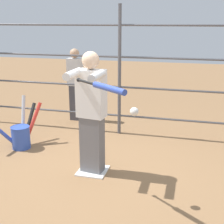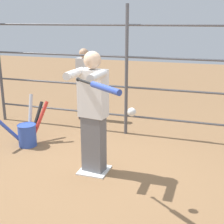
% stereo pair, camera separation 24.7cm
% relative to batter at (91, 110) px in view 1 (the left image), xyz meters
% --- Properties ---
extents(ground_plane, '(24.00, 24.00, 0.00)m').
position_rel_batter_xyz_m(ground_plane, '(0.00, -0.02, -0.91)').
color(ground_plane, olive).
extents(home_plate, '(0.40, 0.40, 0.02)m').
position_rel_batter_xyz_m(home_plate, '(0.00, -0.02, -0.90)').
color(home_plate, white).
rests_on(home_plate, ground).
extents(fence_backstop, '(5.48, 0.06, 2.33)m').
position_rel_batter_xyz_m(fence_backstop, '(0.00, -1.62, 0.25)').
color(fence_backstop, '#4C4C51').
rests_on(fence_backstop, ground).
extents(batter, '(0.43, 0.61, 1.69)m').
position_rel_batter_xyz_m(batter, '(0.00, 0.00, 0.00)').
color(batter, slate).
rests_on(batter, ground).
extents(baseball_bat_swinging, '(0.70, 0.53, 0.07)m').
position_rel_batter_xyz_m(baseball_bat_swinging, '(-0.40, 0.73, 0.49)').
color(baseball_bat_swinging, black).
extents(softball_in_flight, '(0.10, 0.10, 0.10)m').
position_rel_batter_xyz_m(softball_in_flight, '(-0.69, 0.56, 0.19)').
color(softball_in_flight, white).
extents(bat_bucket, '(0.78, 0.95, 0.83)m').
position_rel_batter_xyz_m(bat_bucket, '(1.43, -0.54, -0.67)').
color(bat_bucket, '#3351B2').
rests_on(bat_bucket, ground).
extents(bystander_behind_fence, '(0.31, 0.19, 1.51)m').
position_rel_batter_xyz_m(bystander_behind_fence, '(1.08, -2.20, -0.13)').
color(bystander_behind_fence, '#3F3F47').
rests_on(bystander_behind_fence, ground).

